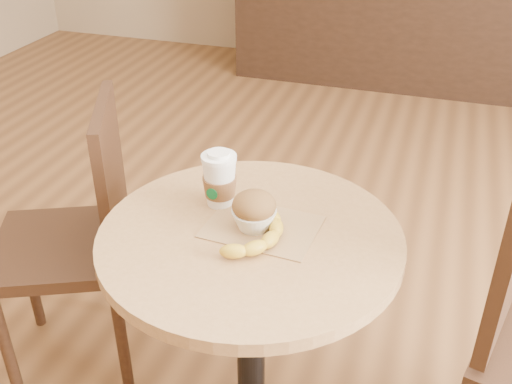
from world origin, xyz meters
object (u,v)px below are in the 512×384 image
chair_left (80,233)px  banana (260,231)px  cafe_table (251,312)px  coffee_cup (220,181)px  muffin (254,211)px

chair_left → banana: chair_left is taller
cafe_table → coffee_cup: bearing=138.7°
chair_left → coffee_cup: 0.60m
cafe_table → muffin: (0.00, 0.02, 0.28)m
coffee_cup → cafe_table: bearing=-35.4°
cafe_table → coffee_cup: 0.32m
cafe_table → chair_left: chair_left is taller
chair_left → banana: (0.63, -0.22, 0.28)m
banana → cafe_table: bearing=159.2°
cafe_table → coffee_cup: (-0.10, 0.09, 0.29)m
cafe_table → coffee_cup: size_ratio=5.55×
cafe_table → banana: 0.25m
coffee_cup → chair_left: bearing=173.0°
muffin → coffee_cup: bearing=145.4°
coffee_cup → banana: (0.13, -0.11, -0.04)m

